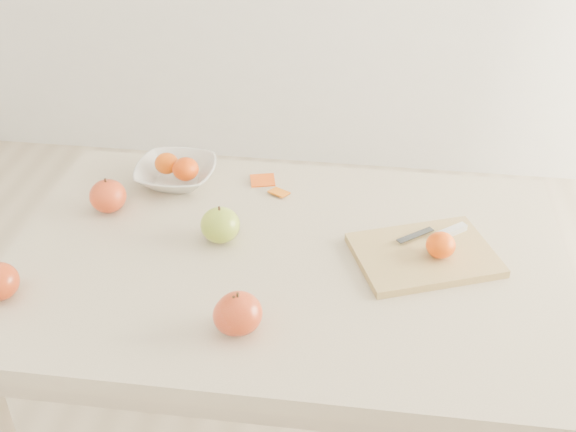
# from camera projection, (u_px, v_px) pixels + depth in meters

# --- Properties ---
(table) EXTENTS (1.20, 0.80, 0.75)m
(table) POSITION_uv_depth(u_px,v_px,m) (285.00, 292.00, 1.60)
(table) COLOR beige
(table) RESTS_ON ground
(cutting_board) EXTENTS (0.35, 0.30, 0.02)m
(cutting_board) POSITION_uv_depth(u_px,v_px,m) (424.00, 255.00, 1.54)
(cutting_board) COLOR tan
(cutting_board) RESTS_ON table
(board_tangerine) EXTENTS (0.06, 0.06, 0.05)m
(board_tangerine) POSITION_uv_depth(u_px,v_px,m) (441.00, 245.00, 1.50)
(board_tangerine) COLOR #DA4B07
(board_tangerine) RESTS_ON cutting_board
(fruit_bowl) EXTENTS (0.20, 0.20, 0.05)m
(fruit_bowl) POSITION_uv_depth(u_px,v_px,m) (176.00, 174.00, 1.79)
(fruit_bowl) COLOR silver
(fruit_bowl) RESTS_ON table
(bowl_tangerine_near) EXTENTS (0.06, 0.06, 0.05)m
(bowl_tangerine_near) POSITION_uv_depth(u_px,v_px,m) (167.00, 163.00, 1.79)
(bowl_tangerine_near) COLOR #DE5307
(bowl_tangerine_near) RESTS_ON fruit_bowl
(bowl_tangerine_far) EXTENTS (0.06, 0.06, 0.06)m
(bowl_tangerine_far) POSITION_uv_depth(u_px,v_px,m) (186.00, 169.00, 1.76)
(bowl_tangerine_far) COLOR #CF4507
(bowl_tangerine_far) RESTS_ON fruit_bowl
(orange_peel_a) EXTENTS (0.07, 0.06, 0.01)m
(orange_peel_a) POSITION_uv_depth(u_px,v_px,m) (263.00, 182.00, 1.80)
(orange_peel_a) COLOR #E35010
(orange_peel_a) RESTS_ON table
(orange_peel_b) EXTENTS (0.06, 0.05, 0.01)m
(orange_peel_b) POSITION_uv_depth(u_px,v_px,m) (279.00, 193.00, 1.76)
(orange_peel_b) COLOR orange
(orange_peel_b) RESTS_ON table
(paring_knife) EXTENTS (0.16, 0.09, 0.01)m
(paring_knife) POSITION_uv_depth(u_px,v_px,m) (446.00, 232.00, 1.58)
(paring_knife) COLOR silver
(paring_knife) RESTS_ON cutting_board
(apple_green) EXTENTS (0.09, 0.09, 0.08)m
(apple_green) POSITION_uv_depth(u_px,v_px,m) (220.00, 225.00, 1.58)
(apple_green) COLOR #6F9E1B
(apple_green) RESTS_ON table
(apple_red_e) EXTENTS (0.08, 0.08, 0.07)m
(apple_red_e) POSITION_uv_depth(u_px,v_px,m) (235.00, 315.00, 1.33)
(apple_red_e) COLOR #9B1807
(apple_red_e) RESTS_ON table
(apple_red_c) EXTENTS (0.09, 0.09, 0.08)m
(apple_red_c) POSITION_uv_depth(u_px,v_px,m) (239.00, 313.00, 1.33)
(apple_red_c) COLOR #9B100E
(apple_red_c) RESTS_ON table
(apple_red_a) EXTENTS (0.09, 0.09, 0.08)m
(apple_red_a) POSITION_uv_depth(u_px,v_px,m) (108.00, 196.00, 1.68)
(apple_red_a) COLOR maroon
(apple_red_a) RESTS_ON table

